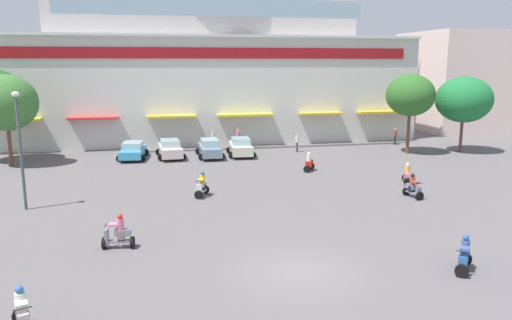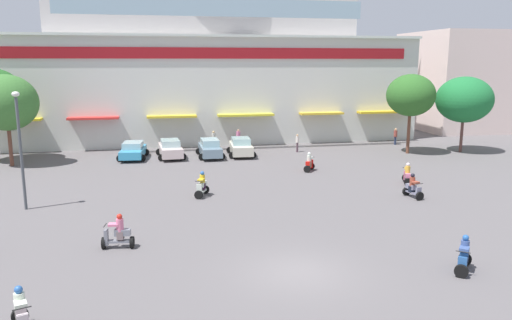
% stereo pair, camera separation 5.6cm
% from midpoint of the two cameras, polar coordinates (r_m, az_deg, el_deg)
% --- Properties ---
extents(ground_plane, '(128.00, 128.00, 0.00)m').
position_cam_midpoint_polar(ground_plane, '(31.99, -1.63, -3.42)').
color(ground_plane, '#5C5859').
extents(colonial_building, '(42.70, 14.20, 20.52)m').
position_cam_midpoint_polar(colonial_building, '(52.96, -5.87, 12.30)').
color(colonial_building, silver).
rests_on(colonial_building, ground).
extents(flank_building_right, '(9.89, 11.96, 11.54)m').
position_cam_midpoint_polar(flank_building_right, '(65.53, 21.87, 8.40)').
color(flank_building_right, beige).
rests_on(flank_building_right, ground).
extents(plaza_tree_1, '(5.00, 4.83, 6.79)m').
position_cam_midpoint_polar(plaza_tree_1, '(48.44, 22.79, 6.39)').
color(plaza_tree_1, brown).
rests_on(plaza_tree_1, ground).
extents(plaza_tree_2, '(4.79, 4.08, 7.14)m').
position_cam_midpoint_polar(plaza_tree_2, '(43.03, -26.67, 5.88)').
color(plaza_tree_2, brown).
rests_on(plaza_tree_2, ground).
extents(plaza_tree_3, '(4.20, 4.37, 7.03)m').
position_cam_midpoint_polar(plaza_tree_3, '(46.02, 17.35, 7.08)').
color(plaza_tree_3, brown).
rests_on(plaza_tree_3, ground).
extents(parked_car_0, '(2.64, 4.43, 1.44)m').
position_cam_midpoint_polar(parked_car_0, '(43.20, -13.86, 1.09)').
color(parked_car_0, '#3694C0').
rests_on(parked_car_0, ground).
extents(parked_car_1, '(2.51, 4.49, 1.56)m').
position_cam_midpoint_polar(parked_car_1, '(43.01, -9.74, 1.28)').
color(parked_car_1, beige).
rests_on(parked_car_1, ground).
extents(parked_car_2, '(2.26, 4.44, 1.57)m').
position_cam_midpoint_polar(parked_car_2, '(42.85, -5.26, 1.36)').
color(parked_car_2, slate).
rests_on(parked_car_2, ground).
extents(parked_car_3, '(2.51, 4.22, 1.59)m').
position_cam_midpoint_polar(parked_car_3, '(43.27, -1.70, 1.52)').
color(parked_car_3, beige).
rests_on(parked_car_3, ground).
extents(scooter_rider_1, '(1.42, 0.69, 1.57)m').
position_cam_midpoint_polar(scooter_rider_1, '(22.85, -15.45, -8.17)').
color(scooter_rider_1, black).
rests_on(scooter_rider_1, ground).
extents(scooter_rider_2, '(0.95, 1.50, 1.48)m').
position_cam_midpoint_polar(scooter_rider_2, '(17.20, -25.23, -15.64)').
color(scooter_rider_2, black).
rests_on(scooter_rider_2, ground).
extents(scooter_rider_4, '(1.01, 1.51, 1.47)m').
position_cam_midpoint_polar(scooter_rider_4, '(34.89, 16.97, -1.67)').
color(scooter_rider_4, black).
rests_on(scooter_rider_4, ground).
extents(scooter_rider_5, '(1.04, 1.51, 1.55)m').
position_cam_midpoint_polar(scooter_rider_5, '(30.47, -6.16, -2.98)').
color(scooter_rider_5, black).
rests_on(scooter_rider_5, ground).
extents(scooter_rider_6, '(1.34, 1.48, 1.46)m').
position_cam_midpoint_polar(scooter_rider_6, '(21.40, 22.79, -10.17)').
color(scooter_rider_6, black).
rests_on(scooter_rider_6, ground).
extents(scooter_rider_7, '(1.15, 1.38, 1.46)m').
position_cam_midpoint_polar(scooter_rider_7, '(37.47, 6.16, -0.37)').
color(scooter_rider_7, black).
rests_on(scooter_rider_7, ground).
extents(scooter_rider_8, '(0.75, 1.43, 1.49)m').
position_cam_midpoint_polar(scooter_rider_8, '(31.44, 17.59, -3.08)').
color(scooter_rider_8, black).
rests_on(scooter_rider_8, ground).
extents(pedestrian_0, '(0.52, 0.52, 1.72)m').
position_cam_midpoint_polar(pedestrian_0, '(47.78, -2.01, 2.65)').
color(pedestrian_0, '#7B6A52').
rests_on(pedestrian_0, ground).
extents(pedestrian_1, '(0.50, 0.50, 1.70)m').
position_cam_midpoint_polar(pedestrian_1, '(47.05, -4.85, 2.48)').
color(pedestrian_1, slate).
rests_on(pedestrian_1, ground).
extents(pedestrian_2, '(0.37, 0.37, 1.64)m').
position_cam_midpoint_polar(pedestrian_2, '(51.01, 15.72, 2.74)').
color(pedestrian_2, '#242D47').
rests_on(pedestrian_2, ground).
extents(pedestrian_3, '(0.43, 0.43, 1.64)m').
position_cam_midpoint_polar(pedestrian_3, '(45.23, 4.79, 2.09)').
color(pedestrian_3, '#513A44').
rests_on(pedestrian_3, ground).
extents(streetlamp_near, '(0.40, 0.40, 6.52)m').
position_cam_midpoint_polar(streetlamp_near, '(29.86, -25.37, 1.93)').
color(streetlamp_near, '#474C51').
rests_on(streetlamp_near, ground).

